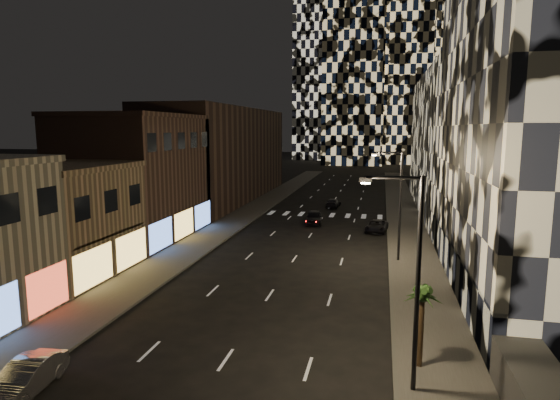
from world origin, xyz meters
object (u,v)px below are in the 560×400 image
at_px(streetlight_near, 412,269).
at_px(car_dark_oncoming, 333,203).
at_px(car_silver_parked, 26,378).
at_px(car_dark_rightlane, 377,226).
at_px(car_dark_midlane, 314,217).
at_px(streetlight_far, 397,198).
at_px(palm_tree, 422,300).

distance_m(streetlight_near, car_dark_oncoming, 47.07).
height_order(car_silver_parked, car_dark_rightlane, car_silver_parked).
height_order(car_dark_midlane, car_dark_oncoming, car_dark_midlane).
relative_size(streetlight_far, car_dark_oncoming, 2.17).
xyz_separation_m(streetlight_far, car_dark_midlane, (-8.85, 14.07, -4.59)).
xyz_separation_m(streetlight_far, car_silver_parked, (-15.55, -23.50, -4.67)).
distance_m(streetlight_near, palm_tree, 2.98).
relative_size(streetlight_near, car_silver_parked, 2.17).
bearing_deg(car_dark_oncoming, car_silver_parked, 85.08).
height_order(car_silver_parked, car_dark_midlane, car_dark_midlane).
xyz_separation_m(car_silver_parked, car_dark_oncoming, (7.70, 49.66, -0.08)).
xyz_separation_m(car_silver_parked, palm_tree, (16.20, 5.58, 2.63)).
bearing_deg(streetlight_far, car_silver_parked, -123.50).
height_order(streetlight_near, car_dark_rightlane, streetlight_near).
distance_m(car_dark_rightlane, palm_tree, 29.29).
bearing_deg(streetlight_near, car_dark_rightlane, 93.07).
xyz_separation_m(streetlight_near, streetlight_far, (0.00, 20.00, 0.00)).
height_order(streetlight_far, car_silver_parked, streetlight_far).
distance_m(streetlight_far, palm_tree, 18.04).
distance_m(streetlight_near, car_dark_midlane, 35.50).
relative_size(car_silver_parked, car_dark_rightlane, 0.94).
bearing_deg(palm_tree, car_dark_oncoming, 100.91).
height_order(streetlight_far, car_dark_oncoming, streetlight_far).
bearing_deg(streetlight_far, car_dark_midlane, 122.19).
height_order(car_dark_midlane, car_dark_rightlane, car_dark_midlane).
bearing_deg(palm_tree, streetlight_near, -107.20).
xyz_separation_m(streetlight_near, car_dark_oncoming, (-7.85, 46.16, -4.75)).
distance_m(car_dark_midlane, car_dark_rightlane, 7.75).
height_order(car_dark_midlane, palm_tree, palm_tree).
bearing_deg(car_silver_parked, car_dark_rightlane, 62.06).
distance_m(car_dark_oncoming, palm_tree, 44.97).
relative_size(car_silver_parked, palm_tree, 1.08).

